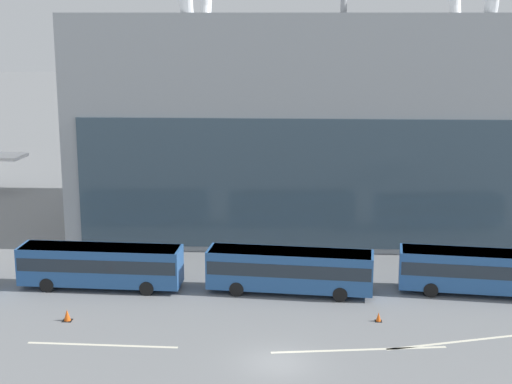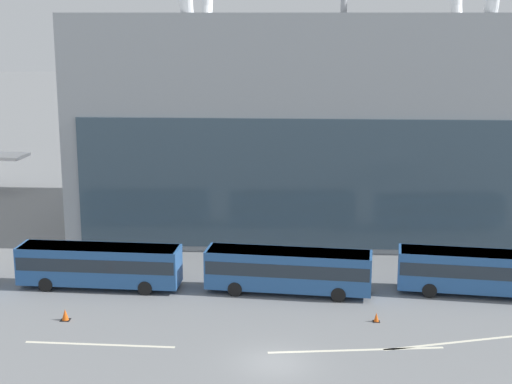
% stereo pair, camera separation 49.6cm
% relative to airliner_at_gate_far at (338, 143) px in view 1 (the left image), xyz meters
% --- Properties ---
extents(ground_plane, '(440.00, 440.00, 0.00)m').
position_rel_airliner_at_gate_far_xyz_m(ground_plane, '(-5.70, -46.17, -4.95)').
color(ground_plane, slate).
extents(airliner_at_gate_far, '(39.36, 41.11, 13.36)m').
position_rel_airliner_at_gate_far_xyz_m(airliner_at_gate_far, '(0.00, 0.00, 0.00)').
color(airliner_at_gate_far, white).
rests_on(airliner_at_gate_far, ground_plane).
extents(shuttle_bus_1, '(11.54, 3.07, 3.03)m').
position_rel_airliner_at_gate_far_xyz_m(shuttle_bus_1, '(-18.46, -34.57, -3.15)').
color(shuttle_bus_1, '#285693').
rests_on(shuttle_bus_1, ground_plane).
extents(shuttle_bus_2, '(11.63, 3.65, 3.03)m').
position_rel_airliner_at_gate_far_xyz_m(shuttle_bus_2, '(-5.12, -34.94, -3.15)').
color(shuttle_bus_2, '#285693').
rests_on(shuttle_bus_2, ground_plane).
extents(shuttle_bus_3, '(11.66, 3.88, 3.03)m').
position_rel_airliner_at_gate_far_xyz_m(shuttle_bus_3, '(8.22, -34.55, -3.15)').
color(shuttle_bus_3, '#285693').
rests_on(shuttle_bus_3, ground_plane).
extents(floodlight_mast, '(2.88, 2.88, 24.09)m').
position_rel_airliner_at_gate_far_xyz_m(floodlight_mast, '(-0.95, -20.17, 12.47)').
color(floodlight_mast, gray).
rests_on(floodlight_mast, ground_plane).
extents(lane_stripe_0, '(10.23, 1.54, 0.01)m').
position_rel_airliner_at_gate_far_xyz_m(lane_stripe_0, '(-1.03, -44.25, -4.94)').
color(lane_stripe_0, silver).
rests_on(lane_stripe_0, ground_plane).
extents(lane_stripe_1, '(8.97, 0.53, 0.01)m').
position_rel_airliner_at_gate_far_xyz_m(lane_stripe_1, '(-16.05, -44.31, -4.94)').
color(lane_stripe_1, silver).
rests_on(lane_stripe_1, ground_plane).
extents(lane_stripe_3, '(10.10, 3.29, 0.01)m').
position_rel_airliner_at_gate_far_xyz_m(lane_stripe_3, '(5.58, -42.61, -4.94)').
color(lane_stripe_3, silver).
rests_on(lane_stripe_3, ground_plane).
extents(traffic_cone_0, '(0.59, 0.59, 0.75)m').
position_rel_airliner_at_gate_far_xyz_m(traffic_cone_0, '(-19.16, -40.71, -4.58)').
color(traffic_cone_0, black).
rests_on(traffic_cone_0, ground_plane).
extents(traffic_cone_1, '(0.44, 0.44, 0.60)m').
position_rel_airliner_at_gate_far_xyz_m(traffic_cone_1, '(0.53, -39.86, -4.66)').
color(traffic_cone_1, black).
rests_on(traffic_cone_1, ground_plane).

